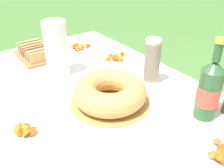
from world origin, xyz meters
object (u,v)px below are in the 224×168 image
at_px(snack_plate_far, 25,134).
at_px(bread_board, 35,53).
at_px(cider_bottle_green, 209,90).
at_px(paper_towel_roll, 56,49).
at_px(snack_plate_left, 217,156).
at_px(bundt_cake, 110,92).
at_px(cup_stack, 152,61).
at_px(snack_plate_right, 83,48).
at_px(snack_plate_near, 116,58).

relative_size(snack_plate_far, bread_board, 0.75).
relative_size(cider_bottle_green, paper_towel_roll, 1.15).
xyz_separation_m(snack_plate_left, paper_towel_roll, (-0.81, -0.15, 0.12)).
bearing_deg(bundt_cake, snack_plate_far, -90.54).
height_order(bundt_cake, bread_board, bundt_cake).
height_order(snack_plate_far, paper_towel_roll, paper_towel_roll).
bearing_deg(cider_bottle_green, cup_stack, 176.49).
xyz_separation_m(bundt_cake, snack_plate_far, (-0.00, -0.35, -0.04)).
bearing_deg(cup_stack, bread_board, -150.14).
distance_m(bundt_cake, snack_plate_right, 0.60).
relative_size(snack_plate_near, snack_plate_far, 1.02).
height_order(snack_plate_near, bread_board, bread_board).
height_order(cider_bottle_green, snack_plate_near, cider_bottle_green).
bearing_deg(snack_plate_right, bundt_cake, -19.43).
relative_size(bundt_cake, bread_board, 1.27).
height_order(snack_plate_left, snack_plate_right, snack_plate_right).
xyz_separation_m(cup_stack, snack_plate_left, (0.48, -0.17, -0.10)).
relative_size(snack_plate_near, paper_towel_roll, 0.73).
distance_m(snack_plate_right, paper_towel_roll, 0.35).
xyz_separation_m(cider_bottle_green, snack_plate_far, (-0.29, -0.59, -0.10)).
distance_m(paper_towel_roll, bread_board, 0.28).
relative_size(cup_stack, snack_plate_near, 1.08).
distance_m(snack_plate_right, bread_board, 0.28).
distance_m(snack_plate_far, paper_towel_roll, 0.48).
bearing_deg(bread_board, snack_plate_right, 78.26).
xyz_separation_m(snack_plate_near, snack_plate_right, (-0.24, -0.07, -0.00)).
xyz_separation_m(cup_stack, cider_bottle_green, (0.31, -0.02, 0.01)).
bearing_deg(paper_towel_roll, snack_plate_left, 10.24).
bearing_deg(paper_towel_roll, cup_stack, 43.61).
distance_m(bundt_cake, cider_bottle_green, 0.38).
bearing_deg(snack_plate_left, cider_bottle_green, 136.79).
distance_m(snack_plate_near, paper_towel_roll, 0.35).
bearing_deg(bread_board, cup_stack, 29.86).
xyz_separation_m(cider_bottle_green, snack_plate_right, (-0.85, -0.04, -0.10)).
bearing_deg(snack_plate_far, bundt_cake, 89.46).
relative_size(snack_plate_near, bread_board, 0.76).
distance_m(cider_bottle_green, paper_towel_roll, 0.71).
relative_size(cider_bottle_green, snack_plate_left, 1.44).
bearing_deg(snack_plate_near, snack_plate_left, -13.23).
bearing_deg(cider_bottle_green, snack_plate_left, -43.21).
bearing_deg(bundt_cake, paper_towel_roll, -171.20).
bearing_deg(bread_board, snack_plate_far, -23.98).
distance_m(snack_plate_left, snack_plate_right, 1.01).
distance_m(snack_plate_left, bread_board, 1.08).
bearing_deg(bread_board, snack_plate_near, 49.16).
height_order(snack_plate_right, paper_towel_roll, paper_towel_roll).
xyz_separation_m(snack_plate_left, bread_board, (-1.06, -0.17, 0.02)).
distance_m(snack_plate_near, snack_plate_far, 0.70).
distance_m(bundt_cake, bread_board, 0.63).
relative_size(bundt_cake, snack_plate_near, 1.66).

